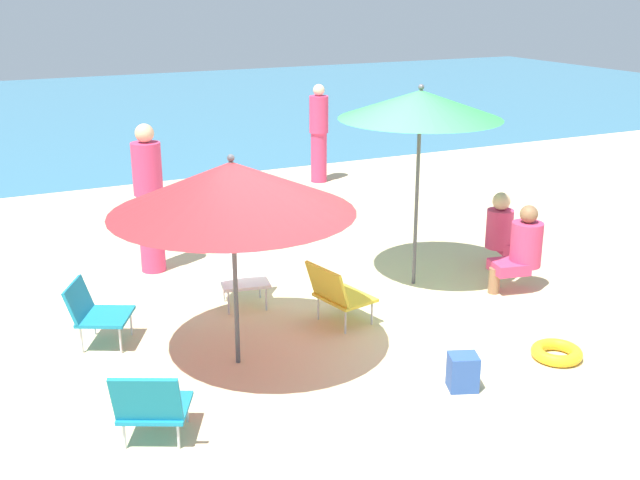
% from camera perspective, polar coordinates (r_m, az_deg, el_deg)
% --- Properties ---
extents(ground_plane, '(40.00, 40.00, 0.00)m').
position_cam_1_polar(ground_plane, '(7.32, 1.91, -6.98)').
color(ground_plane, beige).
extents(sea_water, '(40.00, 16.00, 0.01)m').
position_cam_1_polar(sea_water, '(20.91, -17.14, 8.93)').
color(sea_water, teal).
rests_on(sea_water, ground_plane).
extents(umbrella_green, '(1.69, 1.69, 2.16)m').
position_cam_1_polar(umbrella_green, '(8.09, 7.37, 9.79)').
color(umbrella_green, '#4C4C51').
rests_on(umbrella_green, ground_plane).
extents(umbrella_red, '(2.02, 2.02, 1.83)m').
position_cam_1_polar(umbrella_red, '(6.31, -6.47, 3.84)').
color(umbrella_red, '#4C4C51').
rests_on(umbrella_red, ground_plane).
extents(beach_chair_a, '(0.60, 0.61, 0.62)m').
position_cam_1_polar(beach_chair_a, '(7.40, 1.25, -3.82)').
color(beach_chair_a, gold).
rests_on(beach_chair_a, ground_plane).
extents(beach_chair_b, '(0.67, 0.69, 0.62)m').
position_cam_1_polar(beach_chair_b, '(5.71, -12.24, -11.70)').
color(beach_chair_b, teal).
rests_on(beach_chair_b, ground_plane).
extents(beach_chair_c, '(0.56, 0.57, 0.58)m').
position_cam_1_polar(beach_chair_c, '(7.95, -5.70, -2.40)').
color(beach_chair_c, white).
rests_on(beach_chair_c, ground_plane).
extents(beach_chair_d, '(0.67, 0.65, 0.59)m').
position_cam_1_polar(beach_chair_d, '(7.31, -16.19, -4.96)').
color(beach_chair_d, teal).
rests_on(beach_chair_d, ground_plane).
extents(person_a, '(0.54, 0.39, 0.89)m').
position_cam_1_polar(person_a, '(9.11, 13.30, 0.70)').
color(person_a, '#DB3866').
rests_on(person_a, ground_plane).
extents(person_b, '(0.31, 0.31, 1.59)m').
position_cam_1_polar(person_b, '(12.75, -0.09, 7.81)').
color(person_b, '#DB3866').
rests_on(person_b, ground_plane).
extents(person_c, '(0.32, 0.32, 1.69)m').
position_cam_1_polar(person_c, '(8.86, -12.41, 2.97)').
color(person_c, '#DB3866').
rests_on(person_c, ground_plane).
extents(person_d, '(0.56, 0.40, 0.94)m').
position_cam_1_polar(person_d, '(8.44, 14.54, -0.56)').
color(person_d, '#DB3866').
rests_on(person_d, ground_plane).
extents(swim_ring, '(0.44, 0.44, 0.11)m').
position_cam_1_polar(swim_ring, '(7.18, 16.94, -7.89)').
color(swim_ring, yellow).
rests_on(swim_ring, ground_plane).
extents(beach_bag, '(0.29, 0.27, 0.30)m').
position_cam_1_polar(beach_bag, '(6.46, 10.42, -9.49)').
color(beach_bag, '#2D519E').
rests_on(beach_bag, ground_plane).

